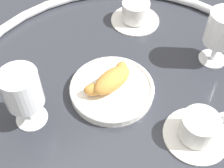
% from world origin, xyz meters
% --- Properties ---
extents(ground_plane, '(2.20, 2.20, 0.00)m').
position_xyz_m(ground_plane, '(0.00, 0.00, 0.00)').
color(ground_plane, '#2D3038').
extents(table_chrome_rim, '(0.81, 0.81, 0.02)m').
position_xyz_m(table_chrome_rim, '(0.00, 0.00, 0.01)').
color(table_chrome_rim, silver).
rests_on(table_chrome_rim, ground_plane).
extents(pastry_plate, '(0.19, 0.19, 0.02)m').
position_xyz_m(pastry_plate, '(-0.02, 0.03, 0.01)').
color(pastry_plate, white).
rests_on(pastry_plate, ground_plane).
extents(croissant_large, '(0.14, 0.08, 0.04)m').
position_xyz_m(croissant_large, '(-0.02, 0.03, 0.04)').
color(croissant_large, '#CC893D').
rests_on(croissant_large, pastry_plate).
extents(coffee_cup_near, '(0.14, 0.14, 0.06)m').
position_xyz_m(coffee_cup_near, '(0.06, -0.17, 0.03)').
color(coffee_cup_near, white).
rests_on(coffee_cup_near, ground_plane).
extents(coffee_cup_far, '(0.14, 0.14, 0.06)m').
position_xyz_m(coffee_cup_far, '(0.18, 0.20, 0.03)').
color(coffee_cup_far, white).
rests_on(coffee_cup_far, ground_plane).
extents(juice_glass_left, '(0.08, 0.08, 0.14)m').
position_xyz_m(juice_glass_left, '(0.25, -0.03, 0.09)').
color(juice_glass_left, white).
rests_on(juice_glass_left, ground_plane).
extents(juice_glass_right, '(0.08, 0.08, 0.14)m').
position_xyz_m(juice_glass_right, '(-0.20, 0.07, 0.09)').
color(juice_glass_right, white).
rests_on(juice_glass_right, ground_plane).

